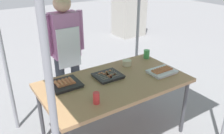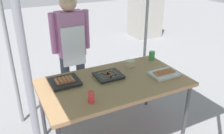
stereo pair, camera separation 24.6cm
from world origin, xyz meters
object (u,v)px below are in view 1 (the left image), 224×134
at_px(condiment_bowl, 127,63).
at_px(tray_grilled_sausages, 162,71).
at_px(stall_table, 114,85).
at_px(tray_meat_skewers, 108,76).
at_px(vendor_woman, 66,46).
at_px(tray_pork_links, 65,84).
at_px(drink_cup_near_edge, 96,98).
at_px(neighbor_stall_left, 129,4).
at_px(drink_cup_by_wok, 147,54).

bearing_deg(condiment_bowl, tray_grilled_sausages, -61.45).
bearing_deg(stall_table, tray_meat_skewers, 94.44).
bearing_deg(vendor_woman, tray_pork_links, 65.19).
bearing_deg(condiment_bowl, tray_meat_skewers, -158.60).
height_order(drink_cup_near_edge, neighbor_stall_left, neighbor_stall_left).
distance_m(vendor_woman, neighbor_stall_left, 3.77).
xyz_separation_m(stall_table, neighbor_stall_left, (2.66, 3.29, 0.16)).
xyz_separation_m(tray_grilled_sausages, tray_meat_skewers, (-0.59, 0.25, -0.00)).
xyz_separation_m(vendor_woman, neighbor_stall_left, (2.86, 2.45, -0.08)).
bearing_deg(tray_meat_skewers, tray_grilled_sausages, -23.25).
height_order(stall_table, vendor_woman, vendor_woman).
xyz_separation_m(tray_pork_links, drink_cup_by_wok, (1.22, 0.12, 0.03)).
height_order(stall_table, tray_meat_skewers, tray_meat_skewers).
height_order(tray_pork_links, drink_cup_by_wok, drink_cup_by_wok).
relative_size(tray_grilled_sausages, vendor_woman, 0.20).
height_order(drink_cup_by_wok, vendor_woman, vendor_woman).
bearing_deg(drink_cup_near_edge, tray_grilled_sausages, 8.27).
relative_size(stall_table, neighbor_stall_left, 0.93).
relative_size(drink_cup_near_edge, neighbor_stall_left, 0.07).
bearing_deg(tray_meat_skewers, drink_cup_by_wok, 14.88).
distance_m(drink_cup_by_wok, vendor_woman, 1.07).
relative_size(tray_grilled_sausages, drink_cup_near_edge, 2.79).
distance_m(tray_pork_links, drink_cup_near_edge, 0.48).
relative_size(stall_table, condiment_bowl, 14.29).
distance_m(condiment_bowl, drink_cup_by_wok, 0.37).
xyz_separation_m(tray_grilled_sausages, tray_pork_links, (-1.07, 0.33, 0.00)).
xyz_separation_m(stall_table, condiment_bowl, (0.36, 0.26, 0.09)).
height_order(stall_table, drink_cup_near_edge, drink_cup_near_edge).
xyz_separation_m(stall_table, tray_pork_links, (-0.49, 0.20, 0.07)).
distance_m(tray_grilled_sausages, vendor_woman, 1.25).
bearing_deg(neighbor_stall_left, drink_cup_by_wok, -123.12).
distance_m(drink_cup_near_edge, vendor_woman, 1.13).
distance_m(tray_grilled_sausages, drink_cup_by_wok, 0.47).
relative_size(tray_grilled_sausages, neighbor_stall_left, 0.18).
xyz_separation_m(tray_grilled_sausages, neighbor_stall_left, (2.09, 3.42, 0.09)).
bearing_deg(vendor_woman, drink_cup_by_wok, 150.46).
xyz_separation_m(condiment_bowl, drink_cup_by_wok, (0.36, 0.05, 0.02)).
xyz_separation_m(tray_grilled_sausages, drink_cup_by_wok, (0.15, 0.45, 0.03)).
height_order(stall_table, neighbor_stall_left, neighbor_stall_left).
bearing_deg(vendor_woman, stall_table, 103.37).
relative_size(tray_pork_links, neighbor_stall_left, 0.18).
bearing_deg(vendor_woman, tray_meat_skewers, 104.81).
bearing_deg(tray_grilled_sausages, vendor_woman, 128.70).
bearing_deg(tray_pork_links, stall_table, -21.76).
relative_size(condiment_bowl, drink_cup_near_edge, 0.99).
distance_m(stall_table, tray_pork_links, 0.54).
relative_size(condiment_bowl, vendor_woman, 0.07).
distance_m(tray_meat_skewers, drink_cup_near_edge, 0.54).
bearing_deg(vendor_woman, drink_cup_near_edge, 80.63).
distance_m(tray_meat_skewers, vendor_woman, 0.76).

